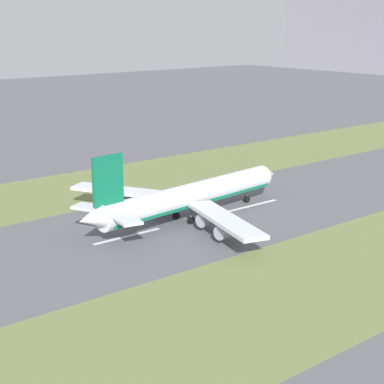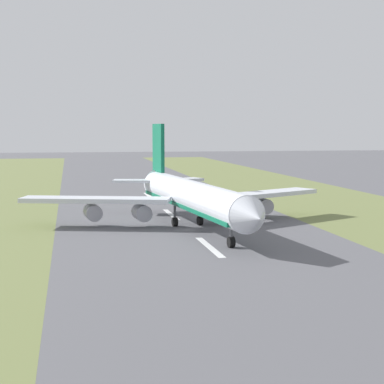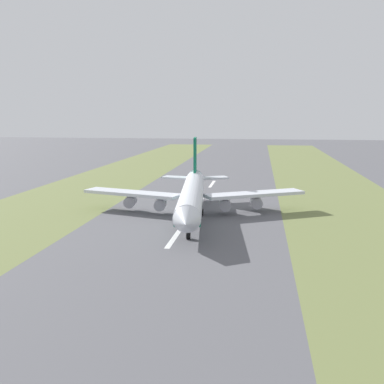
% 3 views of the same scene
% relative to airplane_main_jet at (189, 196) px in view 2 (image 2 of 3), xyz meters
% --- Properties ---
extents(ground_plane, '(800.00, 800.00, 0.00)m').
position_rel_airplane_main_jet_xyz_m(ground_plane, '(0.71, 3.57, -6.02)').
color(ground_plane, '#56565B').
extents(centreline_dash_near, '(1.20, 18.00, 0.01)m').
position_rel_airplane_main_jet_xyz_m(centreline_dash_near, '(0.71, -58.11, -6.01)').
color(centreline_dash_near, silver).
rests_on(centreline_dash_near, ground).
extents(centreline_dash_mid, '(1.20, 18.00, 0.01)m').
position_rel_airplane_main_jet_xyz_m(centreline_dash_mid, '(0.71, -18.11, -6.01)').
color(centreline_dash_mid, silver).
rests_on(centreline_dash_mid, ground).
extents(centreline_dash_far, '(1.20, 18.00, 0.01)m').
position_rel_airplane_main_jet_xyz_m(centreline_dash_far, '(0.71, 21.89, -6.01)').
color(centreline_dash_far, silver).
rests_on(centreline_dash_far, ground).
extents(airplane_main_jet, '(63.73, 67.19, 20.20)m').
position_rel_airplane_main_jet_xyz_m(airplane_main_jet, '(0.00, 0.00, 0.00)').
color(airplane_main_jet, silver).
rests_on(airplane_main_jet, ground).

